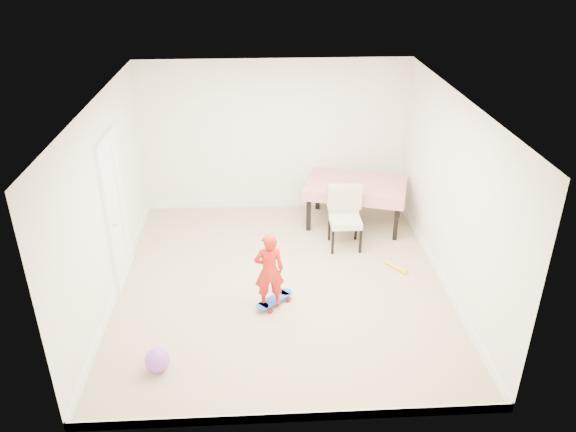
{
  "coord_description": "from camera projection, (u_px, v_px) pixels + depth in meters",
  "views": [
    {
      "loc": [
        -0.28,
        -6.57,
        4.4
      ],
      "look_at": [
        0.1,
        0.2,
        0.95
      ],
      "focal_mm": 35.0,
      "sensor_mm": 36.0,
      "label": 1
    }
  ],
  "objects": [
    {
      "name": "door",
      "position": [
        115.0,
        212.0,
        7.54
      ],
      "size": [
        0.11,
        0.94,
        2.11
      ],
      "primitive_type": "cube",
      "color": "white",
      "rests_on": "ground"
    },
    {
      "name": "skateboard",
      "position": [
        274.0,
        301.0,
        7.39
      ],
      "size": [
        0.6,
        0.58,
        0.09
      ],
      "primitive_type": null,
      "rotation": [
        0.0,
        0.0,
        0.76
      ],
      "color": "blue",
      "rests_on": "ground"
    },
    {
      "name": "wall_front",
      "position": [
        294.0,
        316.0,
        5.06
      ],
      "size": [
        4.5,
        0.04,
        2.6
      ],
      "primitive_type": "cube",
      "color": "silver",
      "rests_on": "ground"
    },
    {
      "name": "dining_table",
      "position": [
        355.0,
        203.0,
        9.3
      ],
      "size": [
        1.81,
        1.42,
        0.75
      ],
      "primitive_type": null,
      "rotation": [
        0.0,
        0.0,
        -0.29
      ],
      "color": "red",
      "rests_on": "ground"
    },
    {
      "name": "dining_chair",
      "position": [
        345.0,
        219.0,
        8.56
      ],
      "size": [
        0.52,
        0.6,
        0.96
      ],
      "primitive_type": null,
      "rotation": [
        0.0,
        0.0,
        -0.0
      ],
      "color": "silver",
      "rests_on": "ground"
    },
    {
      "name": "balloon",
      "position": [
        157.0,
        360.0,
        6.23
      ],
      "size": [
        0.28,
        0.28,
        0.28
      ],
      "primitive_type": "sphere",
      "color": "#9854CA",
      "rests_on": "ground"
    },
    {
      "name": "wall_right",
      "position": [
        450.0,
        195.0,
        7.38
      ],
      "size": [
        0.04,
        5.0,
        2.6
      ],
      "primitive_type": "cube",
      "color": "silver",
      "rests_on": "ground"
    },
    {
      "name": "foam_toy",
      "position": [
        396.0,
        267.0,
        8.17
      ],
      "size": [
        0.27,
        0.37,
        0.06
      ],
      "primitive_type": "cylinder",
      "rotation": [
        1.57,
        0.0,
        0.59
      ],
      "color": "yellow",
      "rests_on": "ground"
    },
    {
      "name": "wall_left",
      "position": [
        107.0,
        203.0,
        7.15
      ],
      "size": [
        0.04,
        5.0,
        2.6
      ],
      "primitive_type": "cube",
      "color": "silver",
      "rests_on": "ground"
    },
    {
      "name": "ground",
      "position": [
        282.0,
        283.0,
        7.85
      ],
      "size": [
        5.0,
        5.0,
        0.0
      ],
      "primitive_type": "plane",
      "color": "tan",
      "rests_on": "ground"
    },
    {
      "name": "baseboard_left",
      "position": [
        119.0,
        285.0,
        7.71
      ],
      "size": [
        0.02,
        5.0,
        0.12
      ],
      "primitive_type": "cube",
      "color": "white",
      "rests_on": "ground"
    },
    {
      "name": "baseboard_right",
      "position": [
        440.0,
        274.0,
        7.94
      ],
      "size": [
        0.02,
        5.0,
        0.12
      ],
      "primitive_type": "cube",
      "color": "white",
      "rests_on": "ground"
    },
    {
      "name": "baseboard_back",
      "position": [
        275.0,
        203.0,
        10.04
      ],
      "size": [
        4.5,
        0.02,
        0.12
      ],
      "primitive_type": "cube",
      "color": "white",
      "rests_on": "ground"
    },
    {
      "name": "ceiling",
      "position": [
        281.0,
        102.0,
        6.68
      ],
      "size": [
        4.5,
        5.0,
        0.04
      ],
      "primitive_type": "cube",
      "color": "silver",
      "rests_on": "wall_back"
    },
    {
      "name": "baseboard_front",
      "position": [
        293.0,
        417.0,
        5.61
      ],
      "size": [
        4.5,
        0.02,
        0.12
      ],
      "primitive_type": "cube",
      "color": "white",
      "rests_on": "ground"
    },
    {
      "name": "wall_back",
      "position": [
        274.0,
        137.0,
        9.47
      ],
      "size": [
        4.5,
        0.04,
        2.6
      ],
      "primitive_type": "cube",
      "color": "silver",
      "rests_on": "ground"
    },
    {
      "name": "child",
      "position": [
        269.0,
        273.0,
        7.12
      ],
      "size": [
        0.41,
        0.3,
        1.06
      ],
      "primitive_type": "imported",
      "rotation": [
        0.0,
        0.0,
        3.26
      ],
      "color": "red",
      "rests_on": "ground"
    }
  ]
}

